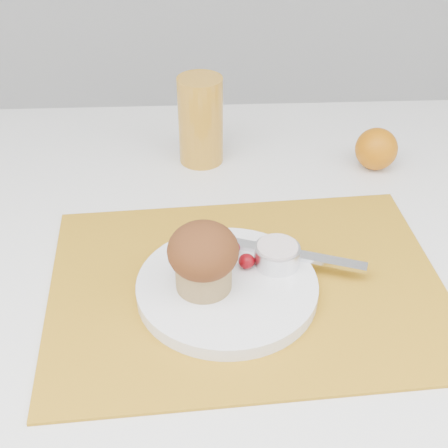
{
  "coord_description": "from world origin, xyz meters",
  "views": [
    {
      "loc": [
        -0.07,
        -0.65,
        1.27
      ],
      "look_at": [
        -0.04,
        -0.01,
        0.8
      ],
      "focal_mm": 50.0,
      "sensor_mm": 36.0,
      "label": 1
    }
  ],
  "objects_px": {
    "plate": "(227,287)",
    "orange": "(376,149)",
    "table": "(243,399)",
    "muffin": "(203,257)",
    "juice_glass": "(201,121)"
  },
  "relations": [
    {
      "from": "orange",
      "to": "plate",
      "type": "bearing_deg",
      "value": -130.76
    },
    {
      "from": "orange",
      "to": "muffin",
      "type": "bearing_deg",
      "value": -133.29
    },
    {
      "from": "orange",
      "to": "muffin",
      "type": "distance_m",
      "value": 0.41
    },
    {
      "from": "plate",
      "to": "table",
      "type": "bearing_deg",
      "value": 75.42
    },
    {
      "from": "plate",
      "to": "orange",
      "type": "bearing_deg",
      "value": 49.24
    },
    {
      "from": "plate",
      "to": "juice_glass",
      "type": "height_order",
      "value": "juice_glass"
    },
    {
      "from": "table",
      "to": "orange",
      "type": "xyz_separation_m",
      "value": [
        0.22,
        0.16,
        0.41
      ]
    },
    {
      "from": "plate",
      "to": "orange",
      "type": "distance_m",
      "value": 0.39
    },
    {
      "from": "plate",
      "to": "muffin",
      "type": "relative_size",
      "value": 2.55
    },
    {
      "from": "plate",
      "to": "muffin",
      "type": "xyz_separation_m",
      "value": [
        -0.03,
        -0.0,
        0.05
      ]
    },
    {
      "from": "table",
      "to": "muffin",
      "type": "bearing_deg",
      "value": -114.26
    },
    {
      "from": "orange",
      "to": "juice_glass",
      "type": "distance_m",
      "value": 0.28
    },
    {
      "from": "plate",
      "to": "orange",
      "type": "height_order",
      "value": "orange"
    },
    {
      "from": "muffin",
      "to": "orange",
      "type": "bearing_deg",
      "value": 46.71
    },
    {
      "from": "plate",
      "to": "juice_glass",
      "type": "distance_m",
      "value": 0.34
    }
  ]
}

